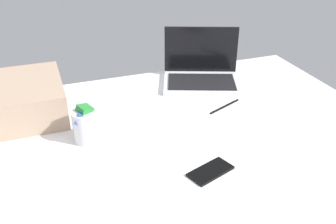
{
  "coord_description": "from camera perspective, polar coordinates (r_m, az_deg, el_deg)",
  "views": [
    {
      "loc": [
        -29.78,
        -93.34,
        90.98
      ],
      "look_at": [
        11.28,
        20.53,
        24.0
      ],
      "focal_mm": 41.53,
      "sensor_mm": 36.0,
      "label": 1
    }
  ],
  "objects": [
    {
      "name": "laptop",
      "position": [
        1.75,
        4.89,
        5.73
      ],
      "size": [
        39.04,
        33.27,
        23.0
      ],
      "rotation": [
        0.0,
        0.0,
        -0.37
      ],
      "color": "silver",
      "rests_on": "bed_mattress"
    },
    {
      "name": "cell_phone",
      "position": [
        1.2,
        6.26,
        -8.63
      ],
      "size": [
        15.47,
        11.07,
        0.8
      ],
      "primitive_type": "cube",
      "rotation": [
        0.0,
        0.0,
        5.05
      ],
      "color": "black",
      "rests_on": "bed_mattress"
    },
    {
      "name": "snack_cup",
      "position": [
        1.33,
        -11.94,
        -1.9
      ],
      "size": [
        9.0,
        9.0,
        13.29
      ],
      "color": "silver",
      "rests_on": "bed_mattress"
    },
    {
      "name": "bed_mattress",
      "position": [
        1.28,
        -1.67,
        -10.98
      ],
      "size": [
        180.0,
        140.0,
        18.0
      ],
      "primitive_type": "cube",
      "color": "white",
      "rests_on": "ground"
    },
    {
      "name": "charger_cable",
      "position": [
        1.56,
        8.32,
        0.82
      ],
      "size": [
        15.85,
        7.27,
        0.6
      ],
      "primitive_type": "cube",
      "rotation": [
        0.0,
        0.0,
        0.41
      ],
      "color": "black",
      "rests_on": "bed_mattress"
    }
  ]
}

